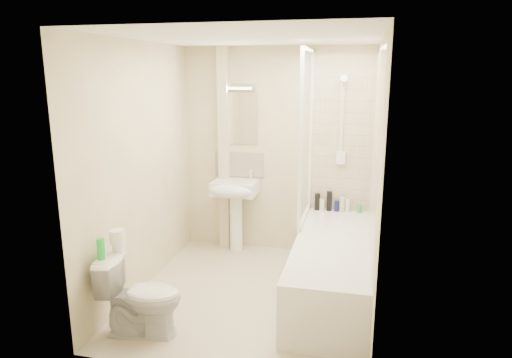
# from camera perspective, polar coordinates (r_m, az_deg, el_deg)

# --- Properties ---
(floor) EXTENTS (2.50, 2.50, 0.00)m
(floor) POSITION_cam_1_polar(r_m,az_deg,el_deg) (4.58, -0.56, -14.24)
(floor) COLOR beige
(floor) RESTS_ON ground
(wall_back) EXTENTS (2.20, 0.02, 2.40)m
(wall_back) POSITION_cam_1_polar(r_m,az_deg,el_deg) (5.36, 2.56, 3.43)
(wall_back) COLOR beige
(wall_back) RESTS_ON ground
(wall_left) EXTENTS (0.02, 2.50, 2.40)m
(wall_left) POSITION_cam_1_polar(r_m,az_deg,el_deg) (4.54, -14.21, 1.24)
(wall_left) COLOR beige
(wall_left) RESTS_ON ground
(wall_right) EXTENTS (0.02, 2.50, 2.40)m
(wall_right) POSITION_cam_1_polar(r_m,az_deg,el_deg) (4.05, 14.70, -0.22)
(wall_right) COLOR beige
(wall_right) RESTS_ON ground
(ceiling) EXTENTS (2.20, 2.50, 0.02)m
(ceiling) POSITION_cam_1_polar(r_m,az_deg,el_deg) (4.07, -0.64, 17.28)
(ceiling) COLOR white
(ceiling) RESTS_ON wall_back
(tile_back) EXTENTS (0.70, 0.01, 1.75)m
(tile_back) POSITION_cam_1_polar(r_m,az_deg,el_deg) (5.23, 10.69, 5.46)
(tile_back) COLOR beige
(tile_back) RESTS_ON wall_back
(tile_right) EXTENTS (0.01, 2.10, 1.75)m
(tile_right) POSITION_cam_1_polar(r_m,az_deg,el_deg) (4.21, 14.65, 3.39)
(tile_right) COLOR beige
(tile_right) RESTS_ON wall_right
(pipe_boxing) EXTENTS (0.12, 0.12, 2.40)m
(pipe_boxing) POSITION_cam_1_polar(r_m,az_deg,el_deg) (5.45, -3.99, 3.57)
(pipe_boxing) COLOR beige
(pipe_boxing) RESTS_ON ground
(splashback) EXTENTS (0.60, 0.02, 0.30)m
(splashback) POSITION_cam_1_polar(r_m,az_deg,el_deg) (5.48, -2.12, 1.84)
(splashback) COLOR beige
(splashback) RESTS_ON wall_back
(mirror) EXTENTS (0.46, 0.01, 0.60)m
(mirror) POSITION_cam_1_polar(r_m,az_deg,el_deg) (5.40, -2.17, 7.57)
(mirror) COLOR white
(mirror) RESTS_ON wall_back
(strip_light) EXTENTS (0.42, 0.07, 0.07)m
(strip_light) POSITION_cam_1_polar(r_m,az_deg,el_deg) (5.35, -2.27, 11.49)
(strip_light) COLOR silver
(strip_light) RESTS_ON wall_back
(bathtub) EXTENTS (0.70, 2.10, 0.55)m
(bathtub) POSITION_cam_1_polar(r_m,az_deg,el_deg) (4.54, 9.46, -10.67)
(bathtub) COLOR white
(bathtub) RESTS_ON ground
(shower_screen) EXTENTS (0.04, 0.92, 1.80)m
(shower_screen) POSITION_cam_1_polar(r_m,az_deg,el_deg) (4.82, 6.29, 5.26)
(shower_screen) COLOR white
(shower_screen) RESTS_ON bathtub
(shower_fixture) EXTENTS (0.10, 0.16, 0.99)m
(shower_fixture) POSITION_cam_1_polar(r_m,az_deg,el_deg) (5.18, 10.71, 6.72)
(shower_fixture) COLOR white
(shower_fixture) RESTS_ON wall_back
(pedestal_sink) EXTENTS (0.51, 0.48, 0.99)m
(pedestal_sink) POSITION_cam_1_polar(r_m,az_deg,el_deg) (5.35, -2.72, -2.14)
(pedestal_sink) COLOR white
(pedestal_sink) RESTS_ON ground
(bottle_black_a) EXTENTS (0.06, 0.06, 0.19)m
(bottle_black_a) POSITION_cam_1_polar(r_m,az_deg,el_deg) (5.33, 7.66, -2.83)
(bottle_black_a) COLOR black
(bottle_black_a) RESTS_ON bathtub
(bottle_white_a) EXTENTS (0.06, 0.06, 0.14)m
(bottle_white_a) POSITION_cam_1_polar(r_m,az_deg,el_deg) (5.34, 8.26, -3.17)
(bottle_white_a) COLOR silver
(bottle_white_a) RESTS_ON bathtub
(bottle_black_b) EXTENTS (0.06, 0.06, 0.23)m
(bottle_black_b) POSITION_cam_1_polar(r_m,az_deg,el_deg) (5.32, 9.14, -2.74)
(bottle_black_b) COLOR black
(bottle_black_b) RESTS_ON bathtub
(bottle_blue) EXTENTS (0.06, 0.06, 0.12)m
(bottle_blue) POSITION_cam_1_polar(r_m,az_deg,el_deg) (5.33, 10.06, -3.34)
(bottle_blue) COLOR #131557
(bottle_blue) RESTS_ON bathtub
(bottle_cream) EXTENTS (0.06, 0.06, 0.17)m
(bottle_cream) POSITION_cam_1_polar(r_m,az_deg,el_deg) (5.32, 10.71, -3.13)
(bottle_cream) COLOR beige
(bottle_cream) RESTS_ON bathtub
(bottle_white_b) EXTENTS (0.05, 0.05, 0.15)m
(bottle_white_b) POSITION_cam_1_polar(r_m,az_deg,el_deg) (5.32, 11.38, -3.27)
(bottle_white_b) COLOR white
(bottle_white_b) RESTS_ON bathtub
(bottle_green) EXTENTS (0.06, 0.06, 0.10)m
(bottle_green) POSITION_cam_1_polar(r_m,az_deg,el_deg) (5.33, 12.78, -3.61)
(bottle_green) COLOR #32C459
(bottle_green) RESTS_ON bathtub
(toilet) EXTENTS (0.54, 0.75, 0.67)m
(toilet) POSITION_cam_1_polar(r_m,az_deg,el_deg) (3.95, -14.15, -14.00)
(toilet) COLOR white
(toilet) RESTS_ON ground
(toilet_roll_lower) EXTENTS (0.10, 0.10, 0.09)m
(toilet_roll_lower) POSITION_cam_1_polar(r_m,az_deg,el_deg) (3.98, -16.83, -7.99)
(toilet_roll_lower) COLOR white
(toilet_roll_lower) RESTS_ON toilet
(toilet_roll_upper) EXTENTS (0.12, 0.12, 0.11)m
(toilet_roll_upper) POSITION_cam_1_polar(r_m,az_deg,el_deg) (3.90, -16.95, -6.88)
(toilet_roll_upper) COLOR white
(toilet_roll_upper) RESTS_ON toilet_roll_lower
(green_bottle) EXTENTS (0.06, 0.06, 0.18)m
(green_bottle) POSITION_cam_1_polar(r_m,az_deg,el_deg) (3.83, -18.82, -8.25)
(green_bottle) COLOR green
(green_bottle) RESTS_ON toilet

